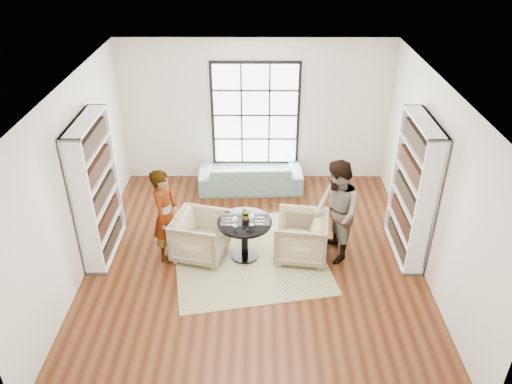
{
  "coord_description": "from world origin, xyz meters",
  "views": [
    {
      "loc": [
        0.05,
        -6.67,
        5.22
      ],
      "look_at": [
        0.02,
        0.4,
        1.11
      ],
      "focal_mm": 35.0,
      "sensor_mm": 36.0,
      "label": 1
    }
  ],
  "objects_px": {
    "pedestal_table": "(245,231)",
    "person_right": "(336,212)",
    "wine_glass_right": "(252,217)",
    "wine_glass_left": "(235,219)",
    "sofa": "(251,175)",
    "person_left": "(165,215)",
    "armchair_left": "(201,236)",
    "armchair_right": "(301,237)",
    "flower_centerpiece": "(246,214)"
  },
  "relations": [
    {
      "from": "person_right",
      "to": "wine_glass_left",
      "type": "bearing_deg",
      "value": -96.35
    },
    {
      "from": "pedestal_table",
      "to": "sofa",
      "type": "bearing_deg",
      "value": 88.4
    },
    {
      "from": "sofa",
      "to": "wine_glass_right",
      "type": "relative_size",
      "value": 9.92
    },
    {
      "from": "wine_glass_right",
      "to": "flower_centerpiece",
      "type": "bearing_deg",
      "value": 118.91
    },
    {
      "from": "armchair_left",
      "to": "person_right",
      "type": "relative_size",
      "value": 0.48
    },
    {
      "from": "armchair_right",
      "to": "sofa",
      "type": "bearing_deg",
      "value": -151.04
    },
    {
      "from": "armchair_right",
      "to": "wine_glass_left",
      "type": "distance_m",
      "value": 1.19
    },
    {
      "from": "pedestal_table",
      "to": "armchair_left",
      "type": "relative_size",
      "value": 1.05
    },
    {
      "from": "armchair_right",
      "to": "person_left",
      "type": "xyz_separation_m",
      "value": [
        -2.23,
        0.02,
        0.42
      ]
    },
    {
      "from": "wine_glass_right",
      "to": "person_left",
      "type": "bearing_deg",
      "value": 174.45
    },
    {
      "from": "person_right",
      "to": "wine_glass_right",
      "type": "bearing_deg",
      "value": -96.92
    },
    {
      "from": "person_right",
      "to": "flower_centerpiece",
      "type": "height_order",
      "value": "person_right"
    },
    {
      "from": "pedestal_table",
      "to": "person_right",
      "type": "height_order",
      "value": "person_right"
    },
    {
      "from": "person_left",
      "to": "flower_centerpiece",
      "type": "xyz_separation_m",
      "value": [
        1.32,
        0.03,
        0.01
      ]
    },
    {
      "from": "pedestal_table",
      "to": "wine_glass_right",
      "type": "distance_m",
      "value": 0.38
    },
    {
      "from": "sofa",
      "to": "wine_glass_left",
      "type": "relative_size",
      "value": 11.72
    },
    {
      "from": "sofa",
      "to": "person_left",
      "type": "relative_size",
      "value": 1.31
    },
    {
      "from": "sofa",
      "to": "flower_centerpiece",
      "type": "relative_size",
      "value": 10.14
    },
    {
      "from": "person_left",
      "to": "person_right",
      "type": "bearing_deg",
      "value": -77.42
    },
    {
      "from": "flower_centerpiece",
      "to": "armchair_right",
      "type": "bearing_deg",
      "value": -2.71
    },
    {
      "from": "person_left",
      "to": "person_right",
      "type": "height_order",
      "value": "person_right"
    },
    {
      "from": "pedestal_table",
      "to": "sofa",
      "type": "distance_m",
      "value": 2.35
    },
    {
      "from": "armchair_left",
      "to": "wine_glass_right",
      "type": "bearing_deg",
      "value": -84.99
    },
    {
      "from": "wine_glass_left",
      "to": "armchair_left",
      "type": "bearing_deg",
      "value": 163.42
    },
    {
      "from": "armchair_left",
      "to": "person_left",
      "type": "height_order",
      "value": "person_left"
    },
    {
      "from": "armchair_left",
      "to": "armchair_right",
      "type": "bearing_deg",
      "value": -76.5
    },
    {
      "from": "wine_glass_right",
      "to": "wine_glass_left",
      "type": "bearing_deg",
      "value": -171.49
    },
    {
      "from": "pedestal_table",
      "to": "wine_glass_right",
      "type": "height_order",
      "value": "wine_glass_right"
    },
    {
      "from": "person_left",
      "to": "person_right",
      "type": "distance_m",
      "value": 2.78
    },
    {
      "from": "armchair_right",
      "to": "person_right",
      "type": "xyz_separation_m",
      "value": [
        0.55,
        0.0,
        0.49
      ]
    },
    {
      "from": "armchair_right",
      "to": "flower_centerpiece",
      "type": "height_order",
      "value": "flower_centerpiece"
    },
    {
      "from": "wine_glass_left",
      "to": "person_right",
      "type": "bearing_deg",
      "value": 5.59
    },
    {
      "from": "flower_centerpiece",
      "to": "sofa",
      "type": "bearing_deg",
      "value": 89.07
    },
    {
      "from": "pedestal_table",
      "to": "armchair_right",
      "type": "relative_size",
      "value": 1.04
    },
    {
      "from": "person_left",
      "to": "wine_glass_right",
      "type": "height_order",
      "value": "person_left"
    },
    {
      "from": "sofa",
      "to": "person_left",
      "type": "xyz_separation_m",
      "value": [
        -1.35,
        -2.3,
        0.5
      ]
    },
    {
      "from": "wine_glass_right",
      "to": "armchair_right",
      "type": "bearing_deg",
      "value": 8.36
    },
    {
      "from": "person_left",
      "to": "sofa",
      "type": "bearing_deg",
      "value": -17.58
    },
    {
      "from": "armchair_left",
      "to": "wine_glass_right",
      "type": "relative_size",
      "value": 3.99
    },
    {
      "from": "armchair_left",
      "to": "person_right",
      "type": "height_order",
      "value": "person_right"
    },
    {
      "from": "armchair_right",
      "to": "armchair_left",
      "type": "bearing_deg",
      "value": -82.23
    },
    {
      "from": "sofa",
      "to": "armchair_right",
      "type": "xyz_separation_m",
      "value": [
        0.87,
        -2.32,
        0.08
      ]
    },
    {
      "from": "armchair_left",
      "to": "person_left",
      "type": "distance_m",
      "value": 0.69
    },
    {
      "from": "pedestal_table",
      "to": "armchair_left",
      "type": "height_order",
      "value": "armchair_left"
    },
    {
      "from": "person_right",
      "to": "wine_glass_left",
      "type": "distance_m",
      "value": 1.64
    },
    {
      "from": "pedestal_table",
      "to": "person_right",
      "type": "relative_size",
      "value": 0.51
    },
    {
      "from": "armchair_left",
      "to": "flower_centerpiece",
      "type": "bearing_deg",
      "value": -73.95
    },
    {
      "from": "sofa",
      "to": "wine_glass_left",
      "type": "distance_m",
      "value": 2.54
    },
    {
      "from": "armchair_left",
      "to": "person_left",
      "type": "relative_size",
      "value": 0.53
    },
    {
      "from": "pedestal_table",
      "to": "flower_centerpiece",
      "type": "height_order",
      "value": "flower_centerpiece"
    }
  ]
}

